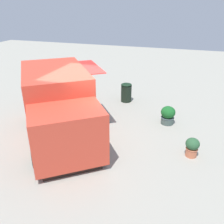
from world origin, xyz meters
TOP-DOWN VIEW (x-y plane):
  - ground_plane at (0.00, 0.00)m, footprint 40.00×40.00m
  - food_truck at (0.34, -1.04)m, footprint 5.42×4.87m
  - planter_flowering_near at (0.27, 3.83)m, footprint 0.46×0.46m
  - planter_flowering_far at (-1.87, 2.80)m, footprint 0.60×0.60m
  - trash_bin at (-3.75, 0.48)m, footprint 0.55×0.55m

SIDE VIEW (x-z plane):
  - ground_plane at x=0.00m, z-range 0.00..0.00m
  - planter_flowering_near at x=0.27m, z-range 0.03..0.70m
  - planter_flowering_far at x=-1.87m, z-range 0.01..0.79m
  - trash_bin at x=-3.75m, z-range 0.01..0.97m
  - food_truck at x=0.34m, z-range -0.06..2.40m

